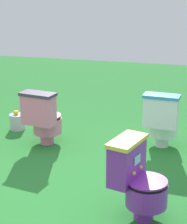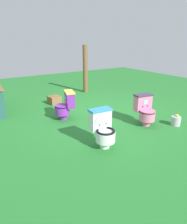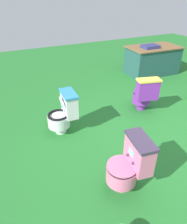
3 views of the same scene
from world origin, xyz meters
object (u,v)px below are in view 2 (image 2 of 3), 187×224
toilet_purple (66,105)px  small_crate (54,100)px  lemon_bucket (176,121)px  toilet_white (103,128)px  toilet_pink (145,110)px  wooden_post (85,69)px

toilet_purple → small_crate: size_ratio=2.08×
lemon_bucket → toilet_white: bearing=85.9°
toilet_pink → wooden_post: bearing=-88.0°
wooden_post → lemon_bucket: (-3.96, -0.15, -0.76)m
toilet_white → wooden_post: (3.81, -1.90, 0.50)m
toilet_white → toilet_pink: (0.31, -1.46, -0.00)m
toilet_purple → lemon_bucket: bearing=-116.4°
toilet_white → toilet_pink: 1.49m
toilet_pink → small_crate: bearing=-57.4°
toilet_pink → toilet_purple: bearing=-34.0°
wooden_post → small_crate: size_ratio=5.02×
wooden_post → small_crate: 1.94m
toilet_white → lemon_bucket: toilet_white is taller
wooden_post → toilet_purple: bearing=138.8°
toilet_purple → toilet_white: (-1.66, 0.02, 0.00)m
toilet_pink → wooden_post: wooden_post is taller
small_crate → toilet_purple: bearing=169.4°
toilet_purple → wooden_post: wooden_post is taller
toilet_purple → toilet_white: same height
toilet_purple → toilet_white: size_ratio=1.00×
toilet_white → small_crate: size_ratio=2.08×
toilet_white → wooden_post: wooden_post is taller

